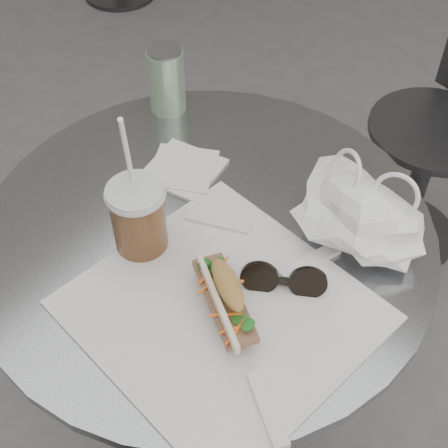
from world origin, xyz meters
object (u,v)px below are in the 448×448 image
Objects in this scene: chair_far at (434,157)px; drink_can at (167,80)px; banh_mi at (226,296)px; sunglasses at (284,281)px; cafe_table at (209,320)px; iced_coffee at (138,217)px.

drink_can is at bearing 78.74° from chair_far.
banh_mi is (0.02, -1.02, 0.47)m from chair_far.
sunglasses is at bearing 94.41° from banh_mi.
cafe_table is 2.85× the size of iced_coffee.
banh_mi is 1.66× the size of sunglasses.
iced_coffee is (-0.06, -0.09, 0.34)m from cafe_table.
drink_can is (-0.26, 0.20, 0.34)m from cafe_table.
cafe_table is at bearing 99.54° from chair_far.
banh_mi is 1.54× the size of drink_can.
banh_mi is at bearing -148.60° from sunglasses.
sunglasses is (0.23, 0.06, -0.04)m from iced_coffee.
drink_can is (-0.38, 0.32, 0.03)m from banh_mi.
cafe_table is 0.34m from sunglasses.
sunglasses reaches higher than cafe_table.
iced_coffee reaches higher than drink_can.
chair_far is (0.10, 0.91, -0.16)m from cafe_table.
iced_coffee is at bearing -123.01° from cafe_table.
drink_can is at bearing 173.91° from banh_mi.
chair_far is 2.57× the size of iced_coffee.
iced_coffee is (-0.16, -1.00, 0.50)m from chair_far.
iced_coffee reaches higher than banh_mi.
sunglasses is at bearing -9.34° from cafe_table.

